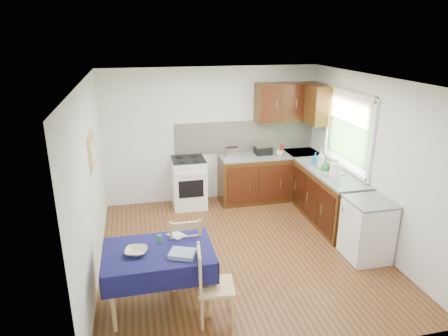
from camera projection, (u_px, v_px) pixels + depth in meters
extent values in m
plane|color=#4A3113|center=(240.00, 251.00, 5.91)|extent=(4.20, 4.20, 0.00)
cube|color=white|center=(243.00, 80.00, 5.09)|extent=(4.00, 4.20, 0.02)
cube|color=silver|center=(212.00, 135.00, 7.44)|extent=(4.00, 0.02, 2.50)
cube|color=silver|center=(303.00, 248.00, 3.56)|extent=(4.00, 0.02, 2.50)
cube|color=silver|center=(90.00, 184.00, 5.08)|extent=(0.02, 4.20, 2.50)
cube|color=silver|center=(371.00, 162.00, 5.92)|extent=(0.02, 4.20, 2.50)
cube|color=#331508|center=(269.00, 177.00, 7.65)|extent=(1.90, 0.60, 0.86)
cube|color=#331508|center=(328.00, 198.00, 6.72)|extent=(0.60, 1.70, 0.86)
cube|color=slate|center=(270.00, 155.00, 7.50)|extent=(1.90, 0.60, 0.04)
cube|color=slate|center=(330.00, 172.00, 6.58)|extent=(0.60, 1.70, 0.04)
cube|color=slate|center=(302.00, 153.00, 7.64)|extent=(0.60, 0.60, 0.04)
cube|color=beige|center=(246.00, 136.00, 7.58)|extent=(2.70, 0.02, 0.60)
cube|color=#331508|center=(288.00, 102.00, 7.37)|extent=(1.20, 0.35, 0.70)
cube|color=#331508|center=(319.00, 105.00, 7.07)|extent=(0.35, 0.50, 0.70)
cube|color=white|center=(189.00, 183.00, 7.32)|extent=(0.60, 0.60, 0.90)
cube|color=black|center=(188.00, 159.00, 7.17)|extent=(0.58, 0.58, 0.02)
cube|color=black|center=(191.00, 189.00, 7.03)|extent=(0.44, 0.01, 0.32)
cube|color=#284F20|center=(348.00, 134.00, 6.48)|extent=(0.01, 1.40, 0.85)
cube|color=white|center=(351.00, 94.00, 6.27)|extent=(0.04, 1.48, 0.06)
cube|color=white|center=(344.00, 166.00, 6.66)|extent=(0.04, 1.48, 0.06)
cube|color=#C4B187|center=(349.00, 108.00, 6.34)|extent=(0.02, 1.36, 0.44)
cube|color=white|center=(367.00, 231.00, 5.62)|extent=(0.55, 0.58, 0.85)
cube|color=slate|center=(371.00, 202.00, 5.47)|extent=(0.58, 0.60, 0.03)
cube|color=tan|center=(91.00, 151.00, 5.25)|extent=(0.02, 0.62, 0.47)
cube|color=#AD7B48|center=(92.00, 150.00, 5.25)|extent=(0.01, 0.56, 0.41)
cube|color=white|center=(92.00, 151.00, 5.17)|extent=(0.00, 0.18, 0.24)
cube|color=white|center=(95.00, 155.00, 5.40)|extent=(0.00, 0.15, 0.20)
cube|color=#121043|center=(158.00, 251.00, 4.51)|extent=(1.20, 0.80, 0.03)
cube|color=#121043|center=(162.00, 281.00, 4.17)|extent=(1.24, 0.02, 0.26)
cube|color=#121043|center=(156.00, 242.00, 4.92)|extent=(1.24, 0.02, 0.26)
cube|color=#121043|center=(103.00, 267.00, 4.42)|extent=(0.02, 0.84, 0.26)
cube|color=#121043|center=(211.00, 254.00, 4.67)|extent=(0.02, 0.84, 0.26)
cylinder|color=tan|center=(113.00, 303.00, 4.22)|extent=(0.05, 0.05, 0.72)
cylinder|color=tan|center=(209.00, 290.00, 4.44)|extent=(0.05, 0.05, 0.72)
cylinder|color=tan|center=(115.00, 270.00, 4.81)|extent=(0.05, 0.05, 0.72)
cylinder|color=tan|center=(200.00, 259.00, 5.03)|extent=(0.05, 0.05, 0.72)
cube|color=tan|center=(184.00, 251.00, 5.05)|extent=(0.43, 0.43, 0.04)
cube|color=tan|center=(185.00, 232.00, 4.76)|extent=(0.39, 0.03, 0.31)
cylinder|color=tan|center=(196.00, 258.00, 5.32)|extent=(0.04, 0.04, 0.46)
cylinder|color=tan|center=(170.00, 261.00, 5.25)|extent=(0.04, 0.04, 0.46)
cylinder|color=tan|center=(200.00, 272.00, 5.00)|extent=(0.04, 0.04, 0.46)
cylinder|color=tan|center=(173.00, 276.00, 4.93)|extent=(0.04, 0.04, 0.46)
cube|color=tan|center=(216.00, 287.00, 4.39)|extent=(0.44, 0.44, 0.04)
cube|color=tan|center=(199.00, 261.00, 4.26)|extent=(0.07, 0.36, 0.29)
cylinder|color=tan|center=(232.00, 311.00, 4.32)|extent=(0.03, 0.03, 0.43)
cylinder|color=tan|center=(228.00, 293.00, 4.63)|extent=(0.03, 0.03, 0.43)
cylinder|color=tan|center=(202.00, 313.00, 4.29)|extent=(0.03, 0.03, 0.43)
cylinder|color=tan|center=(200.00, 295.00, 4.59)|extent=(0.03, 0.03, 0.43)
cube|color=silver|center=(232.00, 152.00, 7.31)|extent=(0.25, 0.16, 0.18)
cube|color=black|center=(232.00, 147.00, 7.28)|extent=(0.21, 0.02, 0.02)
cube|color=black|center=(263.00, 150.00, 7.48)|extent=(0.30, 0.26, 0.14)
cube|color=silver|center=(263.00, 146.00, 7.45)|extent=(0.30, 0.26, 0.03)
cylinder|color=#B20E0E|center=(281.00, 150.00, 7.38)|extent=(0.05, 0.05, 0.20)
cube|color=gold|center=(262.00, 148.00, 7.58)|extent=(0.14, 0.11, 0.16)
cube|color=gray|center=(331.00, 172.00, 6.49)|extent=(0.38, 0.29, 0.02)
cylinder|color=white|center=(332.00, 168.00, 6.47)|extent=(0.05, 0.18, 0.18)
cylinder|color=white|center=(335.00, 170.00, 6.31)|extent=(0.17, 0.17, 0.22)
sphere|color=white|center=(336.00, 162.00, 6.27)|extent=(0.11, 0.11, 0.11)
imported|color=silver|center=(279.00, 153.00, 7.39)|extent=(0.15, 0.15, 0.10)
imported|color=white|center=(321.00, 159.00, 6.71)|extent=(0.13, 0.13, 0.31)
imported|color=#1F6BB5|center=(315.00, 158.00, 6.90)|extent=(0.13, 0.13, 0.21)
imported|color=#227D2D|center=(325.00, 166.00, 6.54)|extent=(0.19, 0.19, 0.18)
imported|color=beige|center=(136.00, 251.00, 4.42)|extent=(0.29, 0.29, 0.06)
imported|color=white|center=(172.00, 237.00, 4.76)|extent=(0.24, 0.25, 0.02)
cylinder|color=green|center=(160.00, 239.00, 4.65)|extent=(0.04, 0.04, 0.09)
cube|color=navy|center=(183.00, 254.00, 4.38)|extent=(0.34, 0.31, 0.05)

